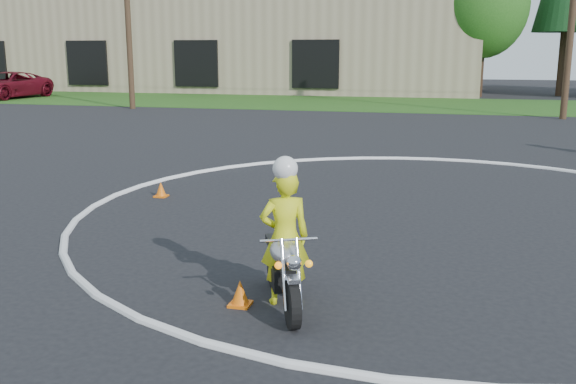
# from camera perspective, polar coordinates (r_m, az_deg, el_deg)

# --- Properties ---
(ground) EXTENTS (120.00, 120.00, 0.00)m
(ground) POSITION_cam_1_polar(r_m,az_deg,el_deg) (8.67, 10.92, -6.90)
(ground) COLOR black
(ground) RESTS_ON ground
(grass_strip) EXTENTS (120.00, 10.00, 0.02)m
(grass_strip) POSITION_cam_1_polar(r_m,az_deg,el_deg) (35.29, 13.67, 7.53)
(grass_strip) COLOR #1E4714
(grass_strip) RESTS_ON ground
(course_markings) EXTENTS (19.05, 19.05, 0.12)m
(course_markings) POSITION_cam_1_polar(r_m,az_deg,el_deg) (12.97, 21.74, -1.04)
(course_markings) COLOR silver
(course_markings) RESTS_ON ground
(primary_motorcycle) EXTENTS (0.88, 1.64, 0.92)m
(primary_motorcycle) POSITION_cam_1_polar(r_m,az_deg,el_deg) (7.23, -0.43, -6.85)
(primary_motorcycle) COLOR black
(primary_motorcycle) RESTS_ON ground
(rider_primary_grp) EXTENTS (0.67, 0.57, 1.72)m
(rider_primary_grp) POSITION_cam_1_polar(r_m,az_deg,el_deg) (7.23, -0.30, -3.69)
(rider_primary_grp) COLOR #CED516
(rider_primary_grp) RESTS_ON ground
(pickup_grp) EXTENTS (3.08, 5.90, 1.59)m
(pickup_grp) POSITION_cam_1_polar(r_m,az_deg,el_deg) (42.56, -23.67, 8.69)
(pickup_grp) COLOR #5F0A19
(pickup_grp) RESTS_ON ground
(warehouse) EXTENTS (41.00, 17.00, 8.30)m
(warehouse) POSITION_cam_1_polar(r_m,az_deg,el_deg) (51.58, -6.87, 13.86)
(warehouse) COLOR tan
(warehouse) RESTS_ON ground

